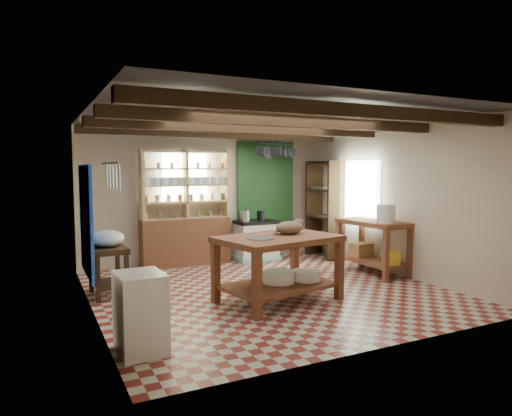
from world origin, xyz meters
name	(u,v)px	position (x,y,z in m)	size (l,w,h in m)	color
floor	(267,291)	(0.00, 0.00, -0.01)	(5.00, 5.00, 0.02)	maroon
ceiling	(268,117)	(0.00, 0.00, 2.60)	(5.00, 5.00, 0.02)	#434247
wall_back	(209,196)	(0.00, 2.50, 1.30)	(5.00, 0.04, 2.60)	beige
wall_front	(383,223)	(0.00, -2.50, 1.30)	(5.00, 0.04, 2.60)	beige
wall_left	(91,212)	(-2.50, 0.00, 1.30)	(0.04, 5.00, 2.60)	beige
wall_right	(395,200)	(2.50, 0.00, 1.30)	(0.04, 5.00, 2.60)	beige
ceiling_beams	(268,125)	(0.00, 0.00, 2.48)	(5.00, 3.80, 0.15)	#382413
blue_wall_patch	(86,220)	(-2.47, 0.90, 1.10)	(0.04, 1.40, 1.60)	#1846B6
green_wall_patch	(266,197)	(1.25, 2.47, 1.25)	(1.30, 0.04, 2.30)	#1C461E
window_back	(185,176)	(-0.50, 2.48, 1.70)	(0.90, 0.02, 0.80)	silver
window_right	(357,192)	(2.48, 1.00, 1.40)	(0.02, 1.30, 1.20)	silver
utensil_rail	(109,175)	(-2.44, -1.20, 1.78)	(0.06, 0.90, 0.28)	black
pot_rack	(275,152)	(1.25, 2.05, 2.18)	(0.86, 0.12, 0.36)	black
shelving_unit	(185,208)	(-0.55, 2.31, 1.10)	(1.70, 0.34, 2.20)	tan
tall_rack	(325,209)	(2.28, 1.80, 1.00)	(0.40, 0.86, 2.00)	#382413
work_table	(278,269)	(-0.11, -0.54, 0.46)	(1.61, 1.07, 0.91)	brown
stove	(256,240)	(0.87, 2.15, 0.40)	(0.82, 0.55, 0.80)	silver
prep_table	(108,271)	(-2.20, 0.78, 0.36)	(0.49, 0.71, 0.72)	#382413
white_cabinet	(141,313)	(-2.22, -1.50, 0.40)	(0.45, 0.54, 0.81)	white
right_counter	(373,247)	(2.18, 0.17, 0.47)	(0.65, 1.31, 0.94)	brown
cat	(289,228)	(0.12, -0.44, 1.01)	(0.41, 0.32, 0.19)	#866A4D
steel_tray	(261,238)	(-0.45, -0.66, 0.92)	(0.36, 0.36, 0.02)	#A4A5AC
basin_large	(279,277)	(-0.07, -0.48, 0.32)	(0.46, 0.46, 0.16)	white
basin_small	(306,275)	(0.35, -0.55, 0.31)	(0.41, 0.41, 0.14)	white
kettle_left	(245,216)	(0.62, 2.15, 0.90)	(0.18, 0.18, 0.21)	#A4A5AC
kettle_right	(261,216)	(0.97, 2.15, 0.89)	(0.15, 0.15, 0.19)	black
enamel_bowl	(107,238)	(-2.20, 0.78, 0.84)	(0.48, 0.48, 0.24)	white
white_bucket	(386,214)	(2.14, -0.18, 1.09)	(0.31, 0.31, 0.31)	white
wicker_basket	(361,250)	(2.17, 0.47, 0.37)	(0.35, 0.28, 0.25)	olive
yellow_tub	(391,258)	(2.20, -0.28, 0.36)	(0.30, 0.30, 0.22)	gold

